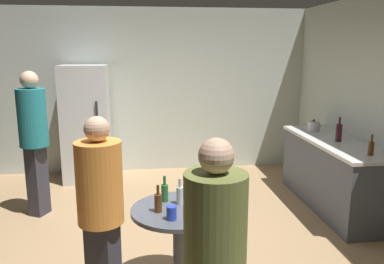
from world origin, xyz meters
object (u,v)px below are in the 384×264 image
(kettle, at_px, (314,126))
(plastic_cup_blue, at_px, (172,213))
(refrigerator, at_px, (86,124))
(wine_bottle_on_counter, at_px, (339,132))
(beer_bottle_amber, at_px, (196,204))
(person_in_orange_shirt, at_px, (101,204))
(person_in_teal_shirt, at_px, (34,132))
(foreground_table, at_px, (179,220))
(beer_bottle_on_counter, at_px, (371,148))
(person_in_olive_shirt, at_px, (215,259))
(beer_bottle_clear, at_px, (180,195))
(beer_bottle_brown, at_px, (158,202))
(beer_bottle_green, at_px, (165,192))

(kettle, relative_size, plastic_cup_blue, 2.22)
(refrigerator, distance_m, wine_bottle_on_counter, 3.69)
(refrigerator, relative_size, beer_bottle_amber, 7.83)
(beer_bottle_amber, relative_size, person_in_orange_shirt, 0.15)
(beer_bottle_amber, relative_size, person_in_teal_shirt, 0.13)
(foreground_table, xyz_separation_m, person_in_orange_shirt, (-0.60, -0.28, 0.29))
(beer_bottle_on_counter, relative_size, person_in_olive_shirt, 0.14)
(refrigerator, xyz_separation_m, beer_bottle_clear, (1.18, -3.02, -0.08))
(plastic_cup_blue, height_order, person_in_olive_shirt, person_in_olive_shirt)
(foreground_table, distance_m, beer_bottle_brown, 0.26)
(kettle, height_order, beer_bottle_on_counter, beer_bottle_on_counter)
(beer_bottle_clear, bearing_deg, beer_bottle_amber, -65.31)
(beer_bottle_clear, distance_m, person_in_orange_shirt, 0.73)
(beer_bottle_green, bearing_deg, refrigerator, 109.63)
(beer_bottle_on_counter, xyz_separation_m, person_in_teal_shirt, (-3.78, 0.98, 0.07))
(kettle, height_order, beer_bottle_brown, kettle)
(plastic_cup_blue, bearing_deg, person_in_olive_shirt, -80.34)
(foreground_table, distance_m, person_in_orange_shirt, 0.72)
(person_in_orange_shirt, relative_size, person_in_olive_shirt, 0.98)
(foreground_table, height_order, person_in_olive_shirt, person_in_olive_shirt)
(beer_bottle_on_counter, bearing_deg, person_in_olive_shirt, -136.58)
(beer_bottle_amber, distance_m, plastic_cup_blue, 0.22)
(kettle, height_order, person_in_teal_shirt, person_in_teal_shirt)
(beer_bottle_brown, xyz_separation_m, beer_bottle_green, (0.07, 0.22, 0.00))
(person_in_orange_shirt, height_order, person_in_teal_shirt, person_in_teal_shirt)
(foreground_table, bearing_deg, refrigerator, 110.34)
(beer_bottle_amber, distance_m, person_in_orange_shirt, 0.75)
(person_in_orange_shirt, bearing_deg, beer_bottle_brown, -30.77)
(beer_bottle_clear, distance_m, person_in_olive_shirt, 1.27)
(foreground_table, height_order, plastic_cup_blue, plastic_cup_blue)
(person_in_orange_shirt, bearing_deg, beer_bottle_on_counter, -37.07)
(refrigerator, distance_m, person_in_olive_shirt, 4.47)
(beer_bottle_amber, bearing_deg, beer_bottle_clear, 114.69)
(kettle, bearing_deg, beer_bottle_green, -138.91)
(foreground_table, xyz_separation_m, beer_bottle_green, (-0.11, 0.17, 0.19))
(kettle, distance_m, beer_bottle_brown, 3.14)
(beer_bottle_brown, height_order, person_in_orange_shirt, person_in_orange_shirt)
(refrigerator, xyz_separation_m, plastic_cup_blue, (1.08, -3.33, -0.11))
(refrigerator, relative_size, person_in_orange_shirt, 1.14)
(kettle, height_order, person_in_olive_shirt, person_in_olive_shirt)
(beer_bottle_amber, relative_size, beer_bottle_brown, 1.00)
(kettle, xyz_separation_m, plastic_cup_blue, (-2.18, -2.31, -0.18))
(foreground_table, relative_size, person_in_teal_shirt, 0.45)
(plastic_cup_blue, bearing_deg, wine_bottle_on_counter, 37.19)
(plastic_cup_blue, distance_m, person_in_orange_shirt, 0.55)
(beer_bottle_amber, height_order, beer_bottle_clear, same)
(refrigerator, bearing_deg, foreground_table, -69.66)
(beer_bottle_amber, height_order, beer_bottle_brown, same)
(kettle, bearing_deg, wine_bottle_on_counter, -85.52)
(beer_bottle_brown, xyz_separation_m, person_in_olive_shirt, (0.26, -1.12, 0.11))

